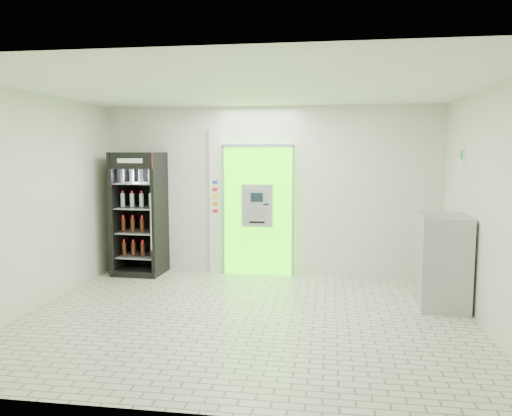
# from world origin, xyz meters

# --- Properties ---
(ground) EXTENTS (6.00, 6.00, 0.00)m
(ground) POSITION_xyz_m (0.00, 0.00, 0.00)
(ground) COLOR beige
(ground) RESTS_ON ground
(room_shell) EXTENTS (6.00, 6.00, 6.00)m
(room_shell) POSITION_xyz_m (0.00, 0.00, 1.84)
(room_shell) COLOR silver
(room_shell) RESTS_ON ground
(atm_assembly) EXTENTS (1.30, 0.24, 2.33)m
(atm_assembly) POSITION_xyz_m (-0.20, 2.41, 1.17)
(atm_assembly) COLOR #31F200
(atm_assembly) RESTS_ON ground
(pillar) EXTENTS (0.22, 0.11, 2.60)m
(pillar) POSITION_xyz_m (-0.98, 2.45, 1.30)
(pillar) COLOR silver
(pillar) RESTS_ON ground
(beverage_cooler) EXTENTS (0.85, 0.79, 2.18)m
(beverage_cooler) POSITION_xyz_m (-2.31, 2.14, 1.05)
(beverage_cooler) COLOR black
(beverage_cooler) RESTS_ON ground
(steel_cabinet) EXTENTS (0.72, 1.02, 1.30)m
(steel_cabinet) POSITION_xyz_m (2.66, 0.92, 0.65)
(steel_cabinet) COLOR #9B9DA2
(steel_cabinet) RESTS_ON ground
(exit_sign) EXTENTS (0.02, 0.22, 0.26)m
(exit_sign) POSITION_xyz_m (2.99, 1.40, 2.12)
(exit_sign) COLOR white
(exit_sign) RESTS_ON room_shell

